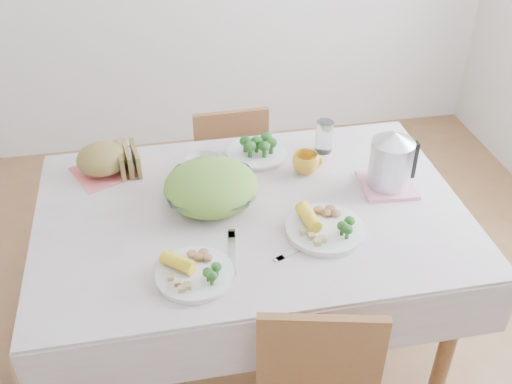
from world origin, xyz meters
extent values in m
plane|color=brown|center=(0.00, 0.00, 0.00)|extent=(3.60, 3.60, 0.00)
cube|color=brown|center=(0.00, 0.00, 0.38)|extent=(1.40, 0.90, 0.75)
cube|color=beige|center=(0.00, 0.00, 0.76)|extent=(1.50, 1.00, 0.01)
cube|color=brown|center=(0.03, 0.83, 0.46)|extent=(0.37, 0.37, 0.79)
imported|color=white|center=(-0.13, 0.07, 0.80)|extent=(0.36, 0.36, 0.08)
cylinder|color=white|center=(-0.23, -0.30, 0.77)|extent=(0.33, 0.33, 0.02)
cylinder|color=white|center=(0.22, -0.17, 0.77)|extent=(0.32, 0.32, 0.02)
cylinder|color=beige|center=(0.08, 0.34, 0.77)|extent=(0.24, 0.24, 0.02)
cube|color=#E66060|center=(-0.51, 0.33, 0.76)|extent=(0.28, 0.28, 0.00)
ellipsoid|color=brown|center=(-0.51, 0.33, 0.82)|extent=(0.23, 0.23, 0.11)
imported|color=white|center=(-0.13, 0.28, 0.78)|extent=(0.16, 0.16, 0.04)
imported|color=gold|center=(0.25, 0.20, 0.80)|extent=(0.12, 0.12, 0.08)
cylinder|color=white|center=(0.36, 0.33, 0.83)|extent=(0.09, 0.09, 0.13)
cube|color=pink|center=(0.52, 0.04, 0.77)|extent=(0.21, 0.21, 0.02)
cylinder|color=#B2B5BA|center=(0.52, 0.04, 0.88)|extent=(0.19, 0.19, 0.22)
cube|color=silver|center=(-0.10, -0.22, 0.76)|extent=(0.05, 0.21, 0.00)
cube|color=silver|center=(0.11, -0.24, 0.76)|extent=(0.16, 0.09, 0.00)
camera|label=1|loc=(-0.30, -1.65, 2.05)|focal=42.00mm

